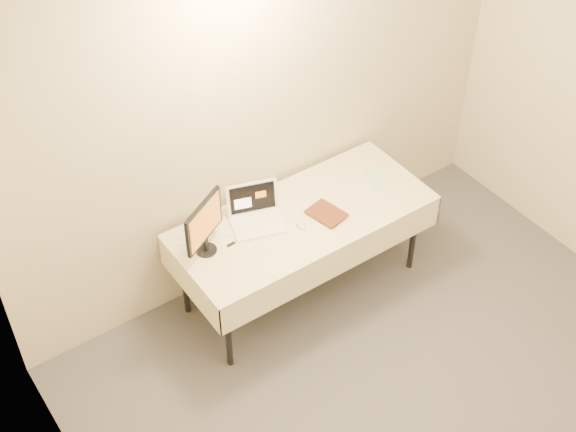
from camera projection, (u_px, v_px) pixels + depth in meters
back_wall at (265, 112)px, 5.45m from camera, size 4.00×0.10×2.70m
table at (303, 222)px, 5.63m from camera, size 1.86×0.81×0.74m
laptop at (256, 214)px, 5.51m from camera, size 0.44×0.40×0.25m
monitor at (204, 224)px, 5.16m from camera, size 0.37×0.22×0.42m
book at (318, 208)px, 5.45m from camera, size 0.19×0.06×0.26m
alarm_clock at (261, 201)px, 5.65m from camera, size 0.15×0.10×0.06m
clicker at (301, 226)px, 5.49m from camera, size 0.06×0.09×0.02m
paper_form at (374, 179)px, 5.88m from camera, size 0.22×0.32×0.00m
usb_dongle at (231, 244)px, 5.37m from camera, size 0.06×0.02×0.01m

